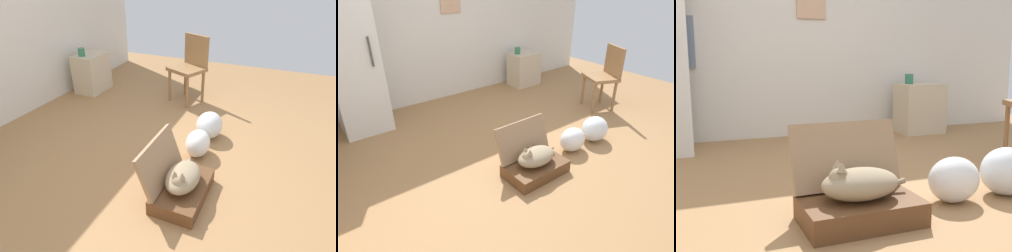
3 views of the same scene
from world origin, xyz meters
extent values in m
plane|color=#9E7247|center=(0.00, 0.00, 0.00)|extent=(7.68, 7.68, 0.00)
cube|color=silver|center=(0.00, 2.26, 1.30)|extent=(6.40, 0.12, 2.60)
cube|color=tan|center=(0.21, 2.19, 1.55)|extent=(0.34, 0.02, 0.37)
cube|color=slate|center=(-1.22, 2.19, 1.08)|extent=(0.29, 0.02, 0.54)
cube|color=brown|center=(-0.30, -0.41, 0.07)|extent=(0.65, 0.40, 0.14)
cube|color=#9B7756|center=(-0.30, -0.19, 0.33)|extent=(0.65, 0.17, 0.39)
ellipsoid|color=#998466|center=(-0.30, -0.41, 0.22)|extent=(0.44, 0.28, 0.17)
sphere|color=#998466|center=(-0.42, -0.41, 0.26)|extent=(0.12, 0.12, 0.12)
cone|color=#998466|center=(-0.42, -0.44, 0.34)|extent=(0.05, 0.05, 0.05)
cone|color=#998466|center=(-0.42, -0.37, 0.34)|extent=(0.05, 0.05, 0.05)
cylinder|color=#998466|center=(-0.10, -0.36, 0.18)|extent=(0.20, 0.03, 0.07)
ellipsoid|color=white|center=(0.37, -0.32, 0.14)|extent=(0.34, 0.26, 0.29)
ellipsoid|color=silver|center=(0.78, -0.33, 0.16)|extent=(0.36, 0.30, 0.32)
cube|color=silver|center=(-1.44, 1.80, 0.99)|extent=(0.59, 0.58, 1.98)
cylinder|color=#4C4C4C|center=(-1.26, 1.49, 1.09)|extent=(0.02, 0.02, 0.35)
cube|color=beige|center=(1.48, 1.85, 0.30)|extent=(0.54, 0.38, 0.60)
cylinder|color=#2D7051|center=(1.34, 1.89, 0.66)|extent=(0.10, 0.10, 0.12)
cylinder|color=olive|center=(1.59, 0.53, 0.24)|extent=(0.04, 0.04, 0.48)
cylinder|color=olive|center=(1.44, 0.19, 0.24)|extent=(0.04, 0.04, 0.48)
cylinder|color=olive|center=(1.90, 0.39, 0.24)|extent=(0.04, 0.04, 0.48)
cylinder|color=olive|center=(1.74, 0.05, 0.24)|extent=(0.04, 0.04, 0.48)
cube|color=olive|center=(1.67, 0.29, 0.50)|extent=(0.57, 0.59, 0.05)
cube|color=olive|center=(1.84, 0.21, 0.75)|extent=(0.22, 0.41, 0.44)
camera|label=1|loc=(-2.10, -1.04, 1.79)|focal=30.19mm
camera|label=2|loc=(-2.10, -2.22, 1.90)|focal=31.09mm
camera|label=3|loc=(-1.12, -2.26, 0.87)|focal=41.67mm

